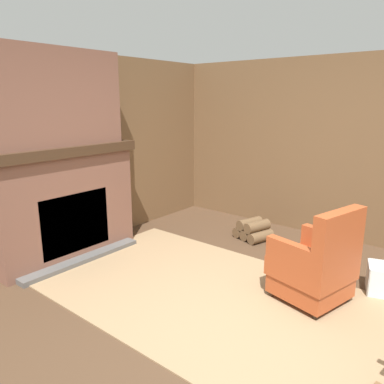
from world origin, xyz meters
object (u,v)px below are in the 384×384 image
Objects in this scene: armchair at (315,267)px; oil_lamp_vase at (4,143)px; firewood_stack at (253,230)px; storage_case at (98,136)px.

armchair is 3.27m from oil_lamp_vase.
firewood_stack is 2.38m from storage_case.
oil_lamp_vase reaches higher than firewood_stack.
firewood_stack is (-1.26, 1.07, -0.23)m from armchair.
armchair is at bearing 5.93° from storage_case.
armchair is 1.78× the size of firewood_stack.
storage_case is (-1.47, -1.36, 1.28)m from firewood_stack.
oil_lamp_vase is at bearing 41.55° from armchair.
armchair is 4.47× the size of storage_case.
armchair reaches higher than firewood_stack.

